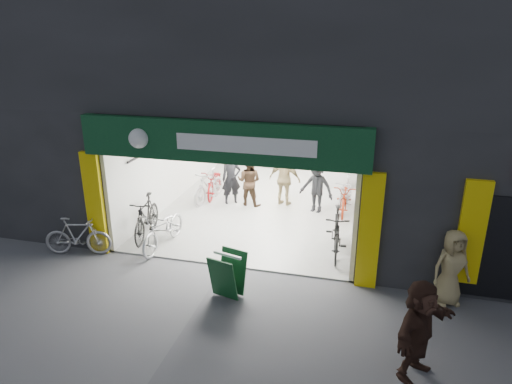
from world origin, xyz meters
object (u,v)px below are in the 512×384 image
at_px(bike_left_front, 164,229).
at_px(pedestrian_near, 451,268).
at_px(bike_right_front, 337,233).
at_px(sandwich_board, 228,274).
at_px(parked_bike, 78,236).

height_order(bike_left_front, pedestrian_near, pedestrian_near).
xyz_separation_m(bike_right_front, sandwich_board, (-2.02, -2.47, -0.06)).
xyz_separation_m(parked_bike, pedestrian_near, (8.56, -0.00, 0.31)).
bearing_deg(sandwich_board, parked_bike, -177.07).
bearing_deg(bike_right_front, sandwich_board, -133.72).
distance_m(parked_bike, pedestrian_near, 8.57).
height_order(bike_right_front, parked_bike, bike_right_front).
xyz_separation_m(bike_left_front, pedestrian_near, (6.69, -0.90, 0.29)).
distance_m(bike_left_front, sandwich_board, 2.88).
relative_size(parked_bike, pedestrian_near, 1.02).
distance_m(pedestrian_near, sandwich_board, 4.51).
bearing_deg(parked_bike, bike_right_front, -88.94).
bearing_deg(bike_right_front, pedestrian_near, -38.16).
xyz_separation_m(bike_left_front, sandwich_board, (2.27, -1.77, 0.01)).
relative_size(bike_right_front, parked_bike, 1.18).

